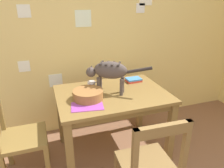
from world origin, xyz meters
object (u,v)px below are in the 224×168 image
Objects in this scene: magazine at (87,106)px; cat at (109,71)px; coffee_mug at (92,85)px; wooden_chair_far at (19,137)px; wooden_chair_near at (149,166)px; wicker_basket at (88,95)px; book_stack at (134,80)px; saucer_bowl at (92,90)px; dining_table at (112,101)px.

cat is at bearing 47.19° from magazine.
wooden_chair_far is at bearing -168.01° from coffee_mug.
magazine is at bearing 123.57° from wooden_chair_near.
wicker_basket is (-0.08, -0.18, -0.02)m from coffee_mug.
coffee_mug is 0.13× the size of wooden_chair_far.
book_stack is (0.67, 0.44, 0.02)m from magazine.
magazine is 0.98× the size of wicker_basket.
magazine is at bearing -110.72° from saucer_bowl.
wooden_chair_far reaches higher than book_stack.
dining_table is 1.92× the size of cat.
coffee_mug is (0.00, 0.00, 0.06)m from saucer_bowl.
magazine is at bearing 158.14° from cat.
wicker_basket reaches higher than dining_table.
coffee_mug is (-0.19, 0.11, 0.17)m from dining_table.
cat is at bearing -29.83° from saucer_bowl.
wooden_chair_near reaches higher than magazine.
saucer_bowl is 0.57× the size of wicker_basket.
wooden_chair_near is (0.35, -0.58, -0.30)m from magazine.
magazine is at bearing -106.70° from wicker_basket.
coffee_mug reaches higher than magazine.
dining_table is at bearing -91.54° from cat.
coffee_mug reaches higher than dining_table.
wooden_chair_far is at bearing -167.95° from saucer_bowl.
cat is at bearing 94.07° from wooden_chair_far.
saucer_bowl is 0.58× the size of magazine.
wooden_chair_near is at bearing -75.96° from saucer_bowl.
book_stack is 1.11m from wooden_chair_near.
coffee_mug reaches higher than saucer_bowl.
coffee_mug is at bearing 65.34° from wicker_basket.
book_stack is at bearing 11.84° from saucer_bowl.
magazine is (-0.13, -0.32, -0.07)m from coffee_mug.
wooden_chair_near is (0.03, -0.80, -0.20)m from dining_table.
magazine is (-0.12, -0.32, -0.01)m from saucer_bowl.
saucer_bowl is 0.35m from magazine.
wicker_basket is (-0.62, -0.30, 0.03)m from book_stack.
saucer_bowl is at bearing 90.00° from cat.
dining_table is 3.88× the size of wicker_basket.
saucer_bowl is at bearing 78.16° from magazine.
cat is at bearing 148.63° from dining_table.
coffee_mug is 0.41× the size of wicker_basket.
cat reaches higher than magazine.
cat is 3.54× the size of saucer_bowl.
coffee_mug is at bearing 106.50° from wooden_chair_near.
wooden_chair_near is 1.24m from wooden_chair_far.
wooden_chair_far reaches higher than magazine.
book_stack is at bearing 11.92° from coffee_mug.
coffee_mug is at bearing 101.88° from wooden_chair_far.
coffee_mug is at bearing 77.61° from magazine.
wicker_basket is at bearing -165.62° from dining_table.
cat is 0.29m from saucer_bowl.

